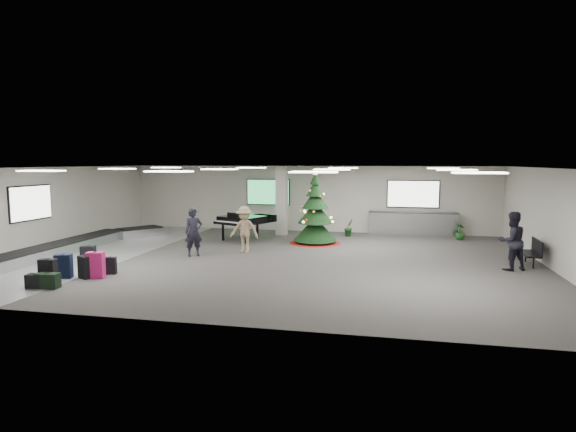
% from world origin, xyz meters
% --- Properties ---
extents(ground, '(18.00, 18.00, 0.00)m').
position_xyz_m(ground, '(0.00, 0.00, 0.00)').
color(ground, '#3B3836').
rests_on(ground, ground).
extents(room_envelope, '(18.02, 14.02, 3.21)m').
position_xyz_m(room_envelope, '(-0.38, 0.67, 2.33)').
color(room_envelope, '#AEAA9F').
rests_on(room_envelope, ground).
extents(baggage_carousel, '(2.28, 9.71, 0.43)m').
position_xyz_m(baggage_carousel, '(-7.84, -0.08, 0.21)').
color(baggage_carousel, silver).
rests_on(baggage_carousel, ground).
extents(service_counter, '(4.05, 0.65, 1.08)m').
position_xyz_m(service_counter, '(5.00, 6.65, 0.55)').
color(service_counter, silver).
rests_on(service_counter, ground).
extents(suitcase_0, '(0.48, 0.30, 0.73)m').
position_xyz_m(suitcase_0, '(-5.35, -4.76, 0.36)').
color(suitcase_0, black).
rests_on(suitcase_0, ground).
extents(suitcase_1, '(0.48, 0.40, 0.68)m').
position_xyz_m(suitcase_1, '(-4.79, -3.93, 0.33)').
color(suitcase_1, black).
rests_on(suitcase_1, ground).
extents(pink_suitcase, '(0.54, 0.37, 0.79)m').
position_xyz_m(pink_suitcase, '(-4.49, -3.83, 0.38)').
color(pink_suitcase, '#D61B6F').
rests_on(pink_suitcase, ground).
extents(suitcase_3, '(0.38, 0.26, 0.54)m').
position_xyz_m(suitcase_3, '(-4.34, -3.31, 0.26)').
color(suitcase_3, black).
rests_on(suitcase_3, ground).
extents(navy_suitcase, '(0.51, 0.38, 0.73)m').
position_xyz_m(navy_suitcase, '(-5.39, -4.06, 0.35)').
color(navy_suitcase, black).
rests_on(navy_suitcase, ground).
extents(green_duffel, '(0.63, 0.35, 0.43)m').
position_xyz_m(green_duffel, '(-5.08, -5.13, 0.20)').
color(green_duffel, black).
rests_on(green_duffel, ground).
extents(suitcase_8, '(0.50, 0.35, 0.69)m').
position_xyz_m(suitcase_8, '(-5.68, -2.44, 0.33)').
color(suitcase_8, black).
rests_on(suitcase_8, ground).
extents(black_duffel, '(0.62, 0.41, 0.40)m').
position_xyz_m(black_duffel, '(-5.37, -5.15, 0.19)').
color(black_duffel, black).
rests_on(black_duffel, ground).
extents(christmas_tree, '(2.16, 2.16, 3.08)m').
position_xyz_m(christmas_tree, '(0.90, 3.52, 1.05)').
color(christmas_tree, maroon).
rests_on(christmas_tree, ground).
extents(grand_piano, '(2.39, 2.66, 1.25)m').
position_xyz_m(grand_piano, '(-2.23, 3.76, 0.89)').
color(grand_piano, black).
rests_on(grand_piano, ground).
extents(bench, '(0.52, 1.39, 0.87)m').
position_xyz_m(bench, '(8.59, 0.71, 0.49)').
color(bench, black).
rests_on(bench, ground).
extents(traveler_a, '(0.76, 0.70, 1.74)m').
position_xyz_m(traveler_a, '(-2.97, -0.14, 0.87)').
color(traveler_a, black).
rests_on(traveler_a, ground).
extents(traveler_b, '(1.18, 0.75, 1.74)m').
position_xyz_m(traveler_b, '(-1.39, 0.93, 0.87)').
color(traveler_b, '#99835E').
rests_on(traveler_b, ground).
extents(traveler_bench, '(1.11, 1.01, 1.86)m').
position_xyz_m(traveler_bench, '(7.71, -0.20, 0.93)').
color(traveler_bench, black).
rests_on(traveler_bench, ground).
extents(potted_plant_left, '(0.54, 0.57, 0.82)m').
position_xyz_m(potted_plant_left, '(2.13, 5.62, 0.41)').
color(potted_plant_left, '#183812').
rests_on(potted_plant_left, ground).
extents(potted_plant_right, '(0.57, 0.57, 0.72)m').
position_xyz_m(potted_plant_right, '(6.99, 5.71, 0.36)').
color(potted_plant_right, '#183812').
rests_on(potted_plant_right, ground).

